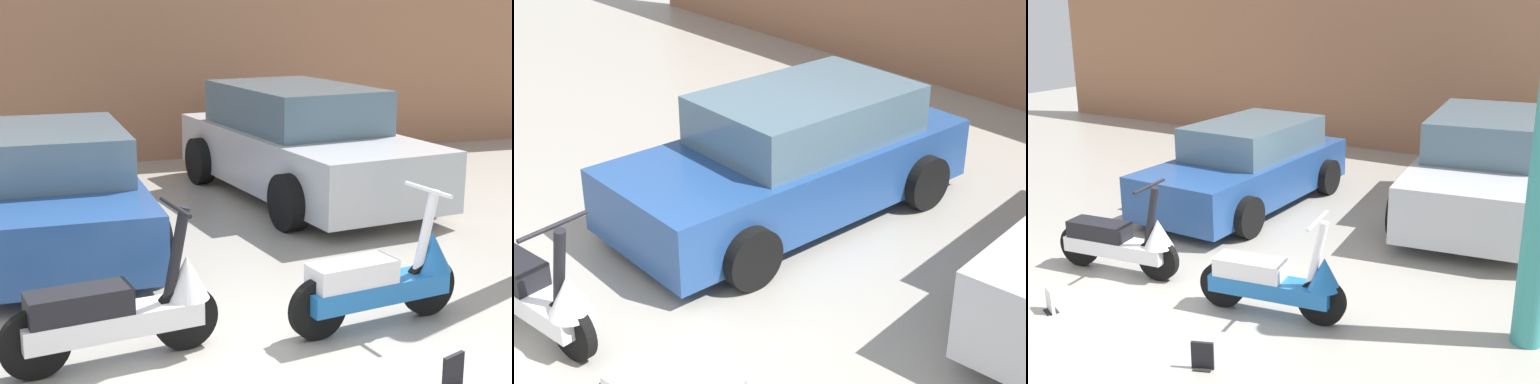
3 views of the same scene
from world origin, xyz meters
TOP-DOWN VIEW (x-y plane):
  - scooter_front_left at (-0.85, 0.76)m, footprint 1.62×0.61m
  - car_rear_left at (-1.05, 3.72)m, footprint 1.85×3.79m

SIDE VIEW (x-z plane):
  - scooter_front_left at x=-0.85m, z-range -0.16..0.97m
  - car_rear_left at x=-1.05m, z-range -0.03..1.25m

